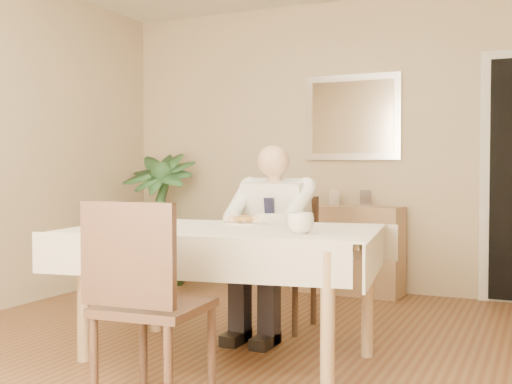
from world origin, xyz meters
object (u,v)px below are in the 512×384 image
at_px(dining_table, 227,242).
at_px(sideboard, 347,250).
at_px(coffee_mug, 301,223).
at_px(seated_man, 268,230).
at_px(potted_palm, 159,219).
at_px(chair_near, 144,294).
at_px(chair_far, 284,253).

distance_m(dining_table, sideboard, 2.20).
bearing_deg(coffee_mug, seated_man, 123.75).
distance_m(dining_table, potted_palm, 2.53).
relative_size(chair_near, sideboard, 0.99).
xyz_separation_m(coffee_mug, potted_palm, (-2.19, 2.06, -0.19)).
bearing_deg(potted_palm, sideboard, 9.32).
relative_size(chair_near, potted_palm, 0.76).
xyz_separation_m(dining_table, seated_man, (0.00, 0.59, 0.02)).
distance_m(chair_far, seated_man, 0.34).
height_order(chair_near, coffee_mug, chair_near).
bearing_deg(dining_table, potted_palm, 123.09).
height_order(coffee_mug, potted_palm, potted_palm).
xyz_separation_m(chair_far, chair_near, (0.04, -1.77, 0.03)).
distance_m(seated_man, coffee_mug, 0.92).
distance_m(coffee_mug, sideboard, 2.43).
bearing_deg(chair_near, potted_palm, 118.05).
bearing_deg(coffee_mug, chair_far, 115.86).
distance_m(chair_far, potted_palm, 1.97).
distance_m(chair_far, chair_near, 1.77).
xyz_separation_m(chair_near, sideboard, (0.04, 3.07, -0.15)).
bearing_deg(seated_man, sideboard, 87.28).
bearing_deg(chair_far, seated_man, -86.15).
relative_size(chair_far, chair_near, 0.95).
bearing_deg(dining_table, sideboard, 79.55).
xyz_separation_m(seated_man, coffee_mug, (0.51, -0.76, 0.12)).
bearing_deg(seated_man, potted_palm, 142.22).
bearing_deg(seated_man, coffee_mug, -56.25).
bearing_deg(potted_palm, chair_near, -58.31).
height_order(chair_far, seated_man, seated_man).
bearing_deg(potted_palm, coffee_mug, -43.30).
height_order(chair_near, potted_palm, potted_palm).
distance_m(seated_man, sideboard, 1.62).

